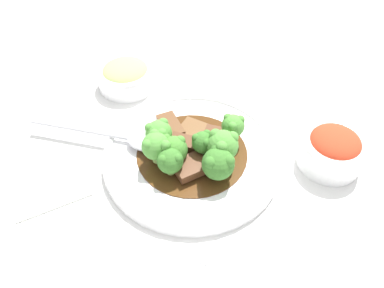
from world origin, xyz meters
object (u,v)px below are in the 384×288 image
beef_strip_1 (191,167)px  main_plate (192,155)px  beef_strip_4 (180,143)px  broccoli_floret_5 (159,133)px  beef_strip_3 (173,125)px  broccoli_floret_6 (218,163)px  serving_spoon (137,138)px  broccoli_floret_0 (170,160)px  beef_strip_2 (198,132)px  side_bowl_appetizer (126,75)px  broccoli_floret_3 (156,146)px  side_bowl_kimchi (333,149)px  broccoli_floret_7 (223,145)px  beef_strip_0 (214,140)px  broccoli_floret_2 (203,142)px  broccoli_floret_1 (172,148)px  broccoli_floret_4 (233,126)px

beef_strip_1 → main_plate: bearing=-130.3°
beef_strip_4 → broccoli_floret_5: size_ratio=1.18×
beef_strip_3 → beef_strip_4: beef_strip_4 is taller
broccoli_floret_6 → serving_spoon: broccoli_floret_6 is taller
main_plate → serving_spoon: bearing=-50.3°
broccoli_floret_0 → broccoli_floret_5: bearing=-106.7°
main_plate → broccoli_floret_0: (0.05, 0.01, 0.03)m
beef_strip_2 → side_bowl_appetizer: 0.19m
beef_strip_4 → side_bowl_appetizer: (-0.02, -0.20, -0.00)m
broccoli_floret_3 → beef_strip_1: bearing=122.9°
beef_strip_4 → side_bowl_appetizer: 0.20m
broccoli_floret_3 → side_bowl_kimchi: (-0.21, 0.14, -0.02)m
main_plate → side_bowl_kimchi: side_bowl_kimchi is taller
beef_strip_4 → broccoli_floret_3: broccoli_floret_3 is taller
broccoli_floret_7 → beef_strip_0: bearing=-112.4°
side_bowl_appetizer → beef_strip_1: bearing=81.5°
beef_strip_1 → beef_strip_4: 0.05m
beef_strip_3 → broccoli_floret_0: (0.05, 0.07, 0.02)m
broccoli_floret_2 → beef_strip_0: bearing=-163.7°
broccoli_floret_5 → serving_spoon: broccoli_floret_5 is taller
main_plate → beef_strip_1: beef_strip_1 is taller
beef_strip_2 → broccoli_floret_3: bearing=4.5°
beef_strip_1 → broccoli_floret_5: bearing=-81.8°
beef_strip_1 → beef_strip_2: size_ratio=0.77×
serving_spoon → side_bowl_appetizer: 0.16m
beef_strip_4 → beef_strip_1: bearing=71.4°
beef_strip_0 → broccoli_floret_3: bearing=-14.8°
beef_strip_3 → serving_spoon: same height
side_bowl_kimchi → side_bowl_appetizer: bearing=-67.0°
side_bowl_kimchi → beef_strip_1: bearing=-28.9°
broccoli_floret_0 → broccoli_floret_5: 0.05m
main_plate → beef_strip_3: size_ratio=4.62×
broccoli_floret_5 → broccoli_floret_7: bearing=125.2°
beef_strip_1 → side_bowl_kimchi: side_bowl_kimchi is taller
broccoli_floret_1 → broccoli_floret_4: 0.10m
broccoli_floret_0 → broccoli_floret_6: (-0.05, 0.04, 0.00)m
beef_strip_3 → broccoli_floret_4: bearing=128.2°
broccoli_floret_7 → side_bowl_appetizer: (0.01, -0.26, -0.03)m
beef_strip_0 → broccoli_floret_6: (0.04, 0.05, 0.02)m
broccoli_floret_3 → broccoli_floret_5: (-0.02, -0.02, -0.00)m
beef_strip_3 → broccoli_floret_6: size_ratio=1.19×
beef_strip_2 → broccoli_floret_6: (0.03, 0.08, 0.02)m
broccoli_floret_1 → serving_spoon: 0.07m
beef_strip_1 → broccoli_floret_6: broccoli_floret_6 is taller
beef_strip_1 → side_bowl_appetizer: 0.24m
broccoli_floret_1 → broccoli_floret_2: (-0.04, 0.02, 0.00)m
broccoli_floret_1 → broccoli_floret_2: 0.04m
beef_strip_0 → beef_strip_4: (0.04, -0.03, 0.00)m
broccoli_floret_6 → broccoli_floret_7: broccoli_floret_7 is taller
broccoli_floret_6 → beef_strip_0: bearing=-125.4°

